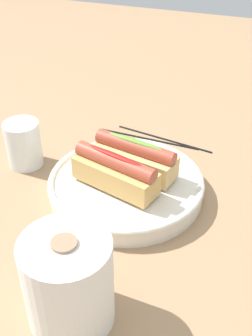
{
  "coord_description": "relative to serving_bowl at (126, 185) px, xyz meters",
  "views": [
    {
      "loc": [
        -0.22,
        0.56,
        0.47
      ],
      "look_at": [
        -0.01,
        0.01,
        0.06
      ],
      "focal_mm": 44.8,
      "sensor_mm": 36.0,
      "label": 1
    }
  ],
  "objects": [
    {
      "name": "water_glass",
      "position": [
        0.22,
        -0.02,
        0.02
      ],
      "size": [
        0.07,
        0.07,
        0.09
      ],
      "color": "white",
      "rests_on": "ground_plane"
    },
    {
      "name": "hotdog_front",
      "position": [
        -0.01,
        -0.03,
        0.04
      ],
      "size": [
        0.16,
        0.08,
        0.06
      ],
      "color": "#DBB270",
      "rests_on": "serving_bowl"
    },
    {
      "name": "chopstick_far",
      "position": [
        -0.01,
        -0.2,
        -0.02
      ],
      "size": [
        0.22,
        0.04,
        0.01
      ],
      "primitive_type": "cylinder",
      "rotation": [
        0.0,
        1.57,
        -0.16
      ],
      "color": "black",
      "rests_on": "ground_plane"
    },
    {
      "name": "ground_plane",
      "position": [
        0.01,
        -0.01,
        -0.02
      ],
      "size": [
        2.4,
        2.4,
        0.0
      ],
      "primitive_type": "plane",
      "color": "#9E7A56"
    },
    {
      "name": "paper_towel_roll",
      "position": [
        -0.02,
        0.26,
        0.05
      ],
      "size": [
        0.11,
        0.11,
        0.13
      ],
      "color": "white",
      "rests_on": "ground_plane"
    },
    {
      "name": "hotdog_back",
      "position": [
        0.01,
        0.03,
        0.04
      ],
      "size": [
        0.16,
        0.09,
        0.06
      ],
      "color": "tan",
      "rests_on": "serving_bowl"
    },
    {
      "name": "serving_bowl",
      "position": [
        0.0,
        0.0,
        0.0
      ],
      "size": [
        0.27,
        0.27,
        0.04
      ],
      "color": "silver",
      "rests_on": "ground_plane"
    },
    {
      "name": "chopstick_near",
      "position": [
        0.02,
        -0.19,
        -0.02
      ],
      "size": [
        0.22,
        0.01,
        0.01
      ],
      "primitive_type": "cylinder",
      "rotation": [
        0.0,
        1.57,
        -0.03
      ],
      "color": "black",
      "rests_on": "ground_plane"
    }
  ]
}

